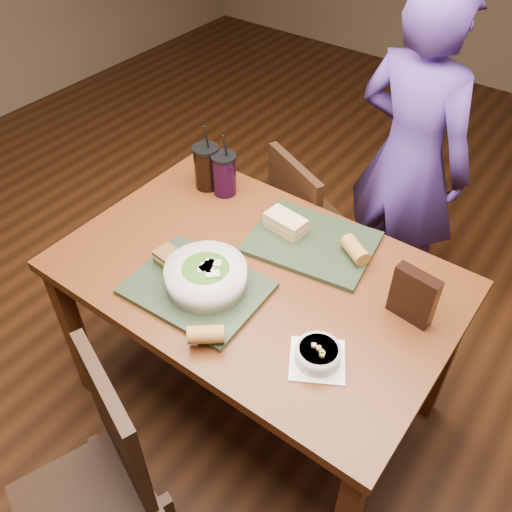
# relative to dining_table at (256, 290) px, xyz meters

# --- Properties ---
(ground) EXTENTS (6.00, 6.00, 0.00)m
(ground) POSITION_rel_dining_table_xyz_m (0.00, 0.00, -0.66)
(ground) COLOR #381C0B
(ground) RESTS_ON ground
(dining_table) EXTENTS (1.30, 0.85, 0.75)m
(dining_table) POSITION_rel_dining_table_xyz_m (0.00, 0.00, 0.00)
(dining_table) COLOR #552911
(dining_table) RESTS_ON ground
(chair_near) EXTENTS (0.48, 0.49, 0.85)m
(chair_near) POSITION_rel_dining_table_xyz_m (-0.02, -0.72, -0.19)
(chair_near) COLOR black
(chair_near) RESTS_ON ground
(chair_far) EXTENTS (0.48, 0.49, 0.83)m
(chair_far) POSITION_rel_dining_table_xyz_m (-0.19, 0.60, -0.20)
(chair_far) COLOR black
(chair_far) RESTS_ON ground
(diner) EXTENTS (0.60, 0.45, 1.50)m
(diner) POSITION_rel_dining_table_xyz_m (0.12, 0.92, 0.09)
(diner) COLOR #472C7B
(diner) RESTS_ON ground
(tray_near) EXTENTS (0.44, 0.34, 0.02)m
(tray_near) POSITION_rel_dining_table_xyz_m (-0.10, -0.18, 0.10)
(tray_near) COLOR black
(tray_near) RESTS_ON dining_table
(tray_far) EXTENTS (0.46, 0.38, 0.02)m
(tray_far) POSITION_rel_dining_table_xyz_m (0.08, 0.23, 0.10)
(tray_far) COLOR black
(tray_far) RESTS_ON dining_table
(salad_bowl) EXTENTS (0.26, 0.26, 0.09)m
(salad_bowl) POSITION_rel_dining_table_xyz_m (-0.08, -0.16, 0.15)
(salad_bowl) COLOR silver
(salad_bowl) RESTS_ON tray_near
(soup_bowl) EXTENTS (0.21, 0.21, 0.06)m
(soup_bowl) POSITION_rel_dining_table_xyz_m (0.35, -0.19, 0.12)
(soup_bowl) COLOR white
(soup_bowl) RESTS_ON dining_table
(sandwich_near) EXTENTS (0.11, 0.08, 0.05)m
(sandwich_near) POSITION_rel_dining_table_xyz_m (-0.24, -0.15, 0.13)
(sandwich_near) COLOR #593819
(sandwich_near) RESTS_ON tray_near
(sandwich_far) EXTENTS (0.15, 0.09, 0.06)m
(sandwich_far) POSITION_rel_dining_table_xyz_m (-0.03, 0.22, 0.14)
(sandwich_far) COLOR tan
(sandwich_far) RESTS_ON tray_far
(baguette_near) EXTENTS (0.11, 0.11, 0.05)m
(baguette_near) POSITION_rel_dining_table_xyz_m (0.07, -0.33, 0.13)
(baguette_near) COLOR #AD7533
(baguette_near) RESTS_ON tray_near
(baguette_far) EXTENTS (0.12, 0.11, 0.06)m
(baguette_far) POSITION_rel_dining_table_xyz_m (0.23, 0.24, 0.14)
(baguette_far) COLOR #AD7533
(baguette_far) RESTS_ON tray_far
(cup_cola) EXTENTS (0.10, 0.10, 0.27)m
(cup_cola) POSITION_rel_dining_table_xyz_m (-0.44, 0.28, 0.18)
(cup_cola) COLOR black
(cup_cola) RESTS_ON dining_table
(cup_berry) EXTENTS (0.10, 0.10, 0.26)m
(cup_berry) POSITION_rel_dining_table_xyz_m (-0.36, 0.28, 0.18)
(cup_berry) COLOR black
(cup_berry) RESTS_ON dining_table
(chip_bag) EXTENTS (0.14, 0.06, 0.18)m
(chip_bag) POSITION_rel_dining_table_xyz_m (0.49, 0.12, 0.18)
(chip_bag) COLOR black
(chip_bag) RESTS_ON dining_table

